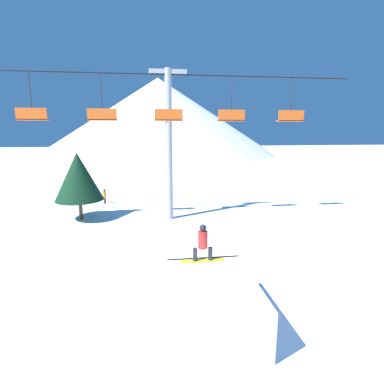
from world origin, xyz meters
name	(u,v)px	position (x,y,z in m)	size (l,w,h in m)	color
ground_plane	(226,331)	(0.00, 0.00, 0.00)	(220.00, 220.00, 0.00)	white
mountain_ridge	(159,116)	(0.00, 73.70, 9.65)	(60.47, 60.47, 19.30)	silver
snow_ramp	(213,304)	(-0.37, 0.29, 0.75)	(2.58, 3.60, 1.51)	white
snowboarder	(203,243)	(-0.44, 1.78, 2.18)	(1.54, 0.33, 1.34)	yellow
chairlift	(169,131)	(-0.95, 12.16, 5.95)	(24.54, 0.44, 9.88)	#9E9EA3
pine_tree_near	(78,177)	(-7.03, 12.78, 2.98)	(3.18, 3.18, 4.60)	#4C3823
distant_skier	(105,196)	(-6.09, 17.23, 0.67)	(0.24, 0.24, 1.23)	black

